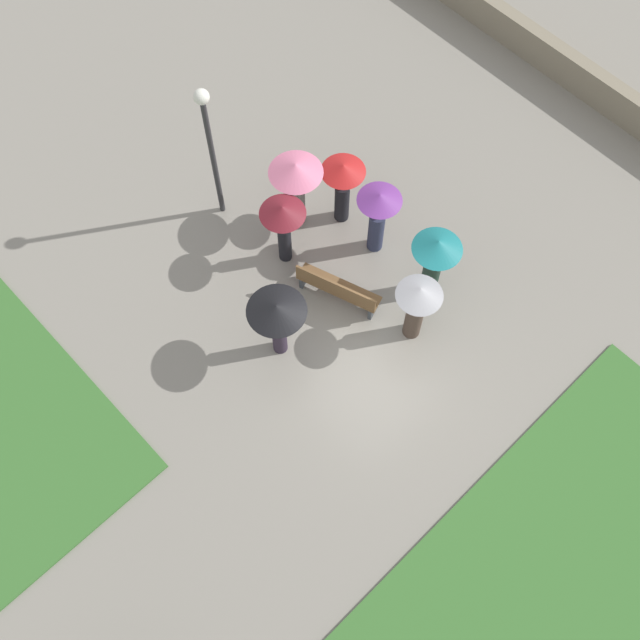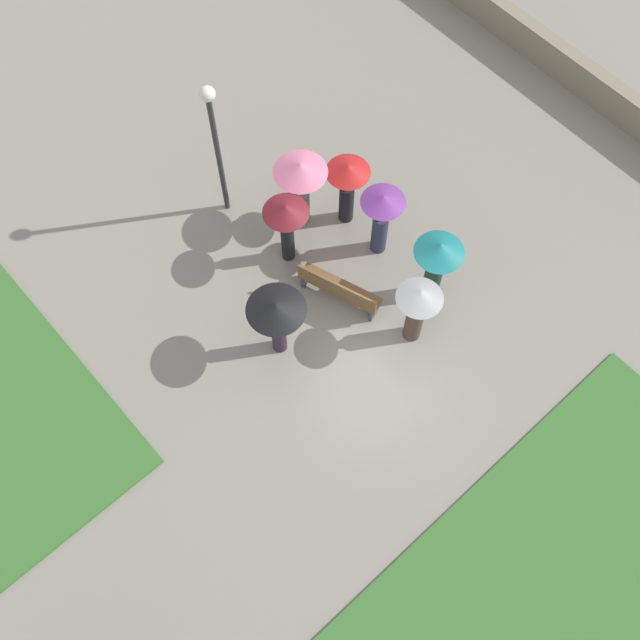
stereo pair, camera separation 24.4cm
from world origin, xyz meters
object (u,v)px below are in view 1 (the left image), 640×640
lamp_post (209,138)px  crowd_person_maroon (283,221)px  crowd_person_teal (435,256)px  crowd_person_black (277,316)px  park_bench (337,289)px  crowd_person_pink (296,179)px  crowd_person_red (343,182)px  crowd_person_purple (378,213)px  crowd_person_grey (417,303)px

lamp_post → crowd_person_maroon: size_ratio=2.02×
crowd_person_teal → crowd_person_black: 3.50m
crowd_person_black → crowd_person_maroon: crowd_person_maroon is taller
crowd_person_maroon → crowd_person_teal: bearing=-152.6°
lamp_post → park_bench: bearing=-175.8°
park_bench → crowd_person_pink: bearing=-40.0°
crowd_person_red → crowd_person_maroon: 1.66m
crowd_person_purple → crowd_person_red: (1.08, -0.01, 0.02)m
park_bench → crowd_person_pink: 2.51m
crowd_person_black → crowd_person_red: crowd_person_black is taller
crowd_person_red → crowd_person_pink: bearing=167.6°
lamp_post → crowd_person_grey: 5.38m
lamp_post → crowd_person_teal: size_ratio=2.01×
crowd_person_pink → crowd_person_purple: crowd_person_pink is taller
park_bench → crowd_person_purple: bearing=-94.4°
crowd_person_purple → crowd_person_black: bearing=99.7°
crowd_person_teal → crowd_person_grey: size_ratio=1.02×
crowd_person_purple → crowd_person_maroon: bearing=57.0°
lamp_post → crowd_person_pink: (-1.38, -1.08, -1.06)m
crowd_person_black → crowd_person_purple: (0.40, -3.24, -0.19)m
crowd_person_grey → crowd_person_maroon: crowd_person_maroon is taller
crowd_person_black → crowd_person_purple: crowd_person_purple is taller
crowd_person_pink → crowd_person_purple: size_ratio=1.02×
park_bench → lamp_post: lamp_post is taller
lamp_post → crowd_person_black: lamp_post is taller
crowd_person_black → crowd_person_purple: bearing=-40.2°
crowd_person_purple → crowd_person_maroon: crowd_person_purple is taller
lamp_post → crowd_person_red: size_ratio=2.05×
crowd_person_teal → crowd_person_red: bearing=159.3°
crowd_person_teal → crowd_person_red: size_ratio=1.02×
crowd_person_teal → crowd_person_grey: crowd_person_teal is taller
crowd_person_pink → crowd_person_red: 1.02m
park_bench → crowd_person_red: (1.49, -1.59, 0.84)m
park_bench → crowd_person_teal: size_ratio=0.98×
crowd_person_red → crowd_person_black: bearing=-127.2°
park_bench → crowd_person_black: bearing=70.9°
crowd_person_teal → crowd_person_pink: bearing=172.0°
lamp_post → crowd_person_black: size_ratio=2.04×
crowd_person_red → crowd_person_maroon: (0.10, 1.65, 0.12)m
park_bench → crowd_person_red: size_ratio=1.00×
crowd_person_black → park_bench: bearing=-47.4°
crowd_person_teal → park_bench: bearing=-147.4°
crowd_person_pink → crowd_person_maroon: size_ratio=1.03×
crowd_person_red → crowd_person_maroon: crowd_person_maroon is taller
park_bench → crowd_person_maroon: bearing=-16.6°
crowd_person_grey → crowd_person_red: crowd_person_red is taller
crowd_person_grey → crowd_person_red: 3.28m
crowd_person_red → lamp_post: bearing=160.5°
crowd_person_purple → crowd_person_red: crowd_person_purple is taller
crowd_person_pink → crowd_person_red: bearing=-141.5°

